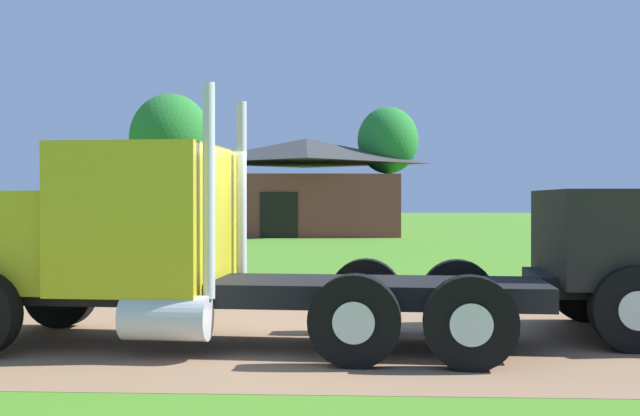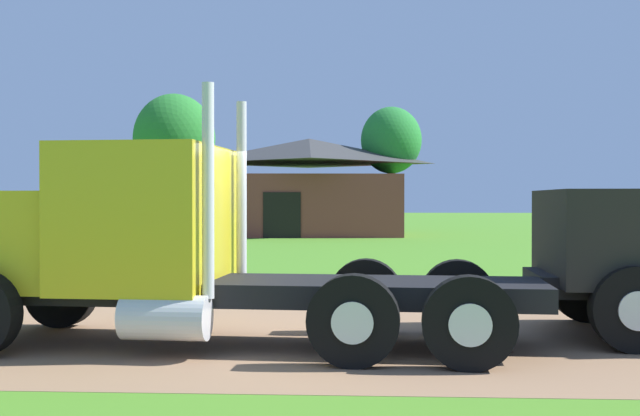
{
  "view_description": "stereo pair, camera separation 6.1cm",
  "coord_description": "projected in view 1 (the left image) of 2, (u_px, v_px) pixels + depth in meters",
  "views": [
    {
      "loc": [
        2.35,
        -10.27,
        1.84
      ],
      "look_at": [
        1.83,
        0.43,
        1.72
      ],
      "focal_mm": 43.69,
      "sensor_mm": 36.0,
      "label": 1
    },
    {
      "loc": [
        2.42,
        -10.27,
        1.84
      ],
      "look_at": [
        1.83,
        0.43,
        1.72
      ],
      "focal_mm": 43.69,
      "sensor_mm": 36.0,
      "label": 2
    }
  ],
  "objects": [
    {
      "name": "shed_building",
      "position": [
        306.0,
        188.0,
        40.99
      ],
      "size": [
        10.12,
        8.78,
        5.06
      ],
      "color": "brown",
      "rests_on": "ground_plane"
    },
    {
      "name": "dirt_track",
      "position": [
        182.0,
        337.0,
        10.39
      ],
      "size": [
        120.0,
        6.03,
        0.01
      ],
      "primitive_type": "cube",
      "color": "#977251",
      "rests_on": "ground_plane"
    },
    {
      "name": "truck_foreground_white",
      "position": [
        145.0,
        247.0,
        9.91
      ],
      "size": [
        7.84,
        2.96,
        3.18
      ],
      "color": "black",
      "rests_on": "ground_plane"
    },
    {
      "name": "ground_plane",
      "position": [
        182.0,
        337.0,
        10.39
      ],
      "size": [
        200.0,
        200.0,
        0.0
      ],
      "primitive_type": "plane",
      "color": "#4C8824"
    },
    {
      "name": "tree_mid",
      "position": [
        388.0,
        141.0,
        41.67
      ],
      "size": [
        3.25,
        3.25,
        6.82
      ],
      "color": "#513823",
      "rests_on": "ground_plane"
    },
    {
      "name": "tree_left",
      "position": [
        171.0,
        139.0,
        52.86
      ],
      "size": [
        5.55,
        5.55,
        9.05
      ],
      "color": "#513823",
      "rests_on": "ground_plane"
    }
  ]
}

